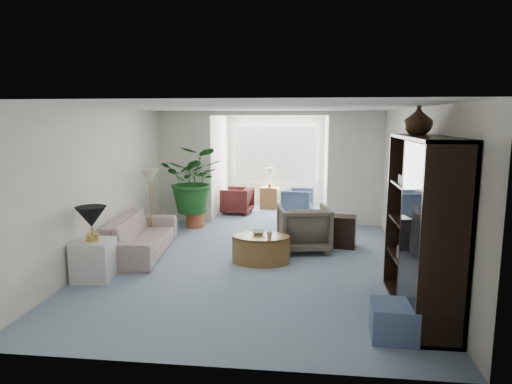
# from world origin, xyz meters

# --- Properties ---
(floor) EXTENTS (6.00, 6.00, 0.00)m
(floor) POSITION_xyz_m (0.00, 0.00, 0.00)
(floor) COLOR #8091A9
(floor) RESTS_ON ground
(sunroom_floor) EXTENTS (2.60, 2.60, 0.00)m
(sunroom_floor) POSITION_xyz_m (0.00, 4.10, 0.00)
(sunroom_floor) COLOR #8091A9
(sunroom_floor) RESTS_ON ground
(back_pier_left) EXTENTS (1.20, 0.12, 2.50)m
(back_pier_left) POSITION_xyz_m (-1.90, 3.00, 1.25)
(back_pier_left) COLOR white
(back_pier_left) RESTS_ON ground
(back_pier_right) EXTENTS (1.20, 0.12, 2.50)m
(back_pier_right) POSITION_xyz_m (1.90, 3.00, 1.25)
(back_pier_right) COLOR white
(back_pier_right) RESTS_ON ground
(back_header) EXTENTS (2.60, 0.12, 0.10)m
(back_header) POSITION_xyz_m (0.00, 3.00, 2.45)
(back_header) COLOR white
(back_header) RESTS_ON back_pier_left
(window_pane) EXTENTS (2.20, 0.02, 1.50)m
(window_pane) POSITION_xyz_m (0.00, 5.18, 1.40)
(window_pane) COLOR white
(window_blinds) EXTENTS (2.20, 0.02, 1.50)m
(window_blinds) POSITION_xyz_m (0.00, 5.15, 1.40)
(window_blinds) COLOR white
(framed_picture) EXTENTS (0.04, 0.50, 0.40)m
(framed_picture) POSITION_xyz_m (2.46, -0.10, 1.70)
(framed_picture) COLOR beige
(sofa) EXTENTS (1.09, 2.28, 0.64)m
(sofa) POSITION_xyz_m (-2.02, 0.47, 0.32)
(sofa) COLOR beige
(sofa) RESTS_ON ground
(end_table) EXTENTS (0.58, 0.58, 0.58)m
(end_table) POSITION_xyz_m (-2.22, -0.88, 0.29)
(end_table) COLOR silver
(end_table) RESTS_ON ground
(table_lamp) EXTENTS (0.44, 0.44, 0.30)m
(table_lamp) POSITION_xyz_m (-2.22, -0.88, 0.93)
(table_lamp) COLOR black
(table_lamp) RESTS_ON end_table
(floor_lamp) EXTENTS (0.36, 0.36, 0.28)m
(floor_lamp) POSITION_xyz_m (-2.12, 1.30, 1.25)
(floor_lamp) COLOR beige
(floor_lamp) RESTS_ON ground
(coffee_table) EXTENTS (0.99, 0.99, 0.45)m
(coffee_table) POSITION_xyz_m (0.13, 0.18, 0.23)
(coffee_table) COLOR brown
(coffee_table) RESTS_ON ground
(coffee_bowl) EXTENTS (0.23, 0.23, 0.05)m
(coffee_bowl) POSITION_xyz_m (0.08, 0.28, 0.48)
(coffee_bowl) COLOR silver
(coffee_bowl) RESTS_ON coffee_table
(coffee_cup) EXTENTS (0.11, 0.11, 0.09)m
(coffee_cup) POSITION_xyz_m (0.28, 0.08, 0.50)
(coffee_cup) COLOR beige
(coffee_cup) RESTS_ON coffee_table
(wingback_chair) EXTENTS (1.02, 1.04, 0.81)m
(wingback_chair) POSITION_xyz_m (0.81, 0.96, 0.41)
(wingback_chair) COLOR #5E574A
(wingback_chair) RESTS_ON ground
(side_table_dark) EXTENTS (0.54, 0.46, 0.58)m
(side_table_dark) POSITION_xyz_m (1.51, 1.26, 0.29)
(side_table_dark) COLOR black
(side_table_dark) RESTS_ON ground
(entertainment_cabinet) EXTENTS (0.51, 1.92, 2.13)m
(entertainment_cabinet) POSITION_xyz_m (2.23, -1.48, 1.06)
(entertainment_cabinet) COLOR black
(entertainment_cabinet) RESTS_ON ground
(cabinet_urn) EXTENTS (0.35, 0.35, 0.37)m
(cabinet_urn) POSITION_xyz_m (2.23, -0.98, 2.31)
(cabinet_urn) COLOR #331D11
(cabinet_urn) RESTS_ON entertainment_cabinet
(ottoman) EXTENTS (0.50, 0.50, 0.38)m
(ottoman) POSITION_xyz_m (1.81, -2.21, 0.19)
(ottoman) COLOR slate
(ottoman) RESTS_ON ground
(plant_pot) EXTENTS (0.40, 0.40, 0.32)m
(plant_pot) POSITION_xyz_m (-1.55, 2.46, 0.16)
(plant_pot) COLOR #A14D2E
(plant_pot) RESTS_ON ground
(house_plant) EXTENTS (1.30, 1.12, 1.44)m
(house_plant) POSITION_xyz_m (-1.55, 2.46, 1.04)
(house_plant) COLOR #1D551E
(house_plant) RESTS_ON plant_pot
(sunroom_chair_blue) EXTENTS (0.81, 0.79, 0.65)m
(sunroom_chair_blue) POSITION_xyz_m (0.64, 3.95, 0.33)
(sunroom_chair_blue) COLOR slate
(sunroom_chair_blue) RESTS_ON ground
(sunroom_chair_maroon) EXTENTS (0.81, 0.79, 0.65)m
(sunroom_chair_maroon) POSITION_xyz_m (-0.86, 3.95, 0.33)
(sunroom_chair_maroon) COLOR #58211E
(sunroom_chair_maroon) RESTS_ON ground
(sunroom_table) EXTENTS (0.50, 0.42, 0.56)m
(sunroom_table) POSITION_xyz_m (-0.11, 4.70, 0.28)
(sunroom_table) COLOR brown
(sunroom_table) RESTS_ON ground
(shelf_clutter) EXTENTS (0.30, 1.14, 1.06)m
(shelf_clutter) POSITION_xyz_m (2.18, -1.58, 1.09)
(shelf_clutter) COLOR #29251F
(shelf_clutter) RESTS_ON entertainment_cabinet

